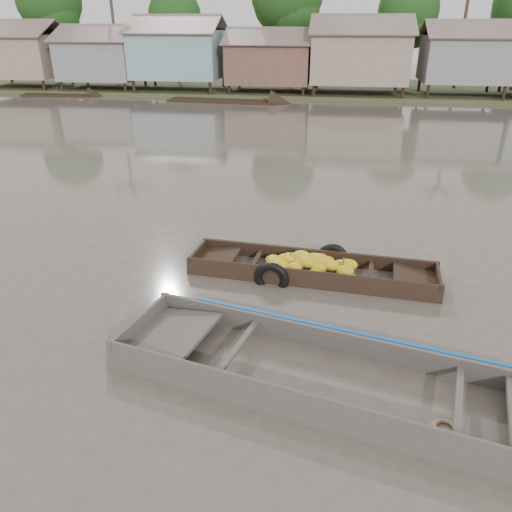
# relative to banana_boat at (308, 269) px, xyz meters

# --- Properties ---
(ground) EXTENTS (120.00, 120.00, 0.00)m
(ground) POSITION_rel_banana_boat_xyz_m (-0.67, -1.37, -0.15)
(ground) COLOR #4F483D
(ground) RESTS_ON ground
(riverbank) EXTENTS (120.00, 12.47, 10.22)m
(riverbank) POSITION_rel_banana_boat_xyz_m (2.36, 30.49, 2.92)
(riverbank) COLOR #384723
(riverbank) RESTS_ON ground
(banana_boat) EXTENTS (5.51, 1.77, 0.78)m
(banana_boat) POSITION_rel_banana_boat_xyz_m (0.00, 0.00, 0.00)
(banana_boat) COLOR black
(banana_boat) RESTS_ON ground
(viewer_boat) EXTENTS (7.52, 3.56, 0.59)m
(viewer_boat) POSITION_rel_banana_boat_xyz_m (0.69, -3.66, -0.09)
(viewer_boat) COLOR #443E39
(viewer_boat) RESTS_ON ground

